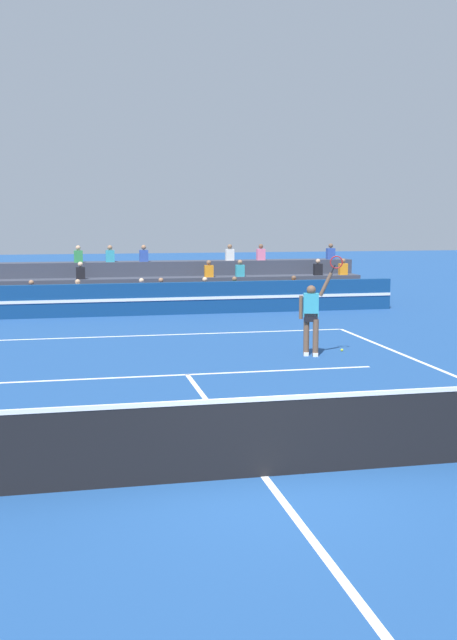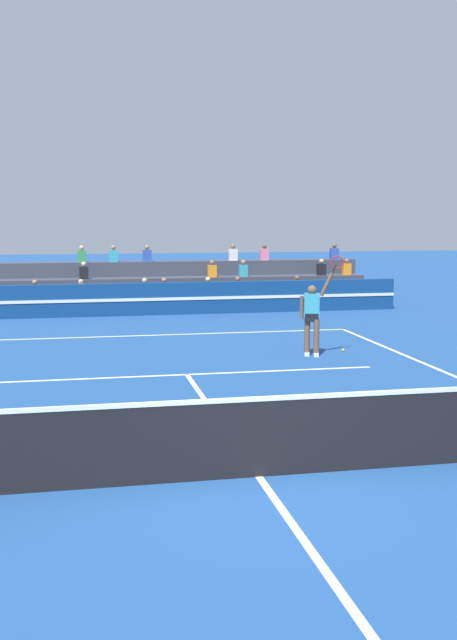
% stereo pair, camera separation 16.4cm
% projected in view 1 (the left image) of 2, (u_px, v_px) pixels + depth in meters
% --- Properties ---
extents(ground_plane, '(120.00, 120.00, 0.00)m').
position_uv_depth(ground_plane, '(264.00, 477.00, 9.66)').
color(ground_plane, navy).
extents(court_lines, '(11.10, 23.90, 0.01)m').
position_uv_depth(court_lines, '(264.00, 476.00, 9.66)').
color(court_lines, white).
rests_on(court_lines, ground).
extents(tennis_net, '(12.00, 0.10, 1.10)m').
position_uv_depth(tennis_net, '(264.00, 436.00, 9.59)').
color(tennis_net, black).
rests_on(tennis_net, ground).
extents(sponsor_banner_wall, '(18.00, 0.26, 1.10)m').
position_uv_depth(sponsor_banner_wall, '(142.00, 299.00, 25.41)').
color(sponsor_banner_wall, navy).
rests_on(sponsor_banner_wall, ground).
extents(bleacher_stand, '(17.20, 2.85, 2.28)m').
position_uv_depth(bleacher_stand, '(136.00, 289.00, 27.86)').
color(bleacher_stand, '#383D4C').
rests_on(bleacher_stand, ground).
extents(tennis_player, '(1.04, 0.45, 2.46)m').
position_uv_depth(tennis_player, '(312.00, 315.00, 17.91)').
color(tennis_player, brown).
rests_on(tennis_player, ground).
extents(tennis_ball, '(0.07, 0.07, 0.07)m').
position_uv_depth(tennis_ball, '(342.00, 350.00, 18.65)').
color(tennis_ball, '#C6DB33').
rests_on(tennis_ball, ground).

